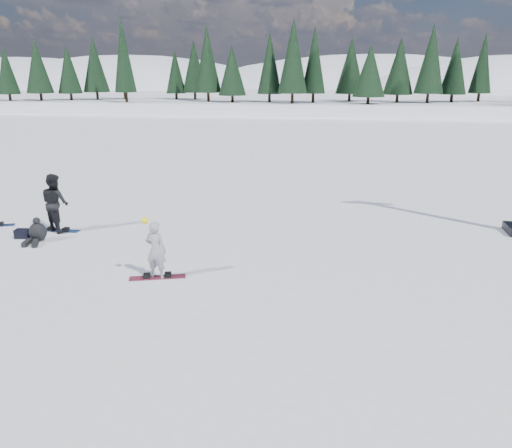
{
  "coord_description": "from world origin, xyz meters",
  "views": [
    {
      "loc": [
        5.34,
        -12.65,
        5.34
      ],
      "look_at": [
        3.29,
        1.0,
        1.1
      ],
      "focal_mm": 35.0,
      "sensor_mm": 36.0,
      "label": 1
    }
  ],
  "objects": [
    {
      "name": "ground",
      "position": [
        0.0,
        0.0,
        0.0
      ],
      "size": [
        420.0,
        420.0,
        0.0
      ],
      "primitive_type": "plane",
      "color": "white",
      "rests_on": "ground"
    },
    {
      "name": "alpine_backdrop",
      "position": [
        -11.72,
        189.16,
        -13.97
      ],
      "size": [
        412.5,
        227.0,
        53.2
      ],
      "color": "white",
      "rests_on": "ground"
    },
    {
      "name": "snowboarder_woman",
      "position": [
        0.86,
        -0.76,
        0.81
      ],
      "size": [
        0.62,
        0.45,
        1.73
      ],
      "rotation": [
        0.0,
        0.0,
        3.01
      ],
      "color": "#A7A7AC",
      "rests_on": "ground"
    },
    {
      "name": "snowboarder_man",
      "position": [
        -3.95,
        2.72,
        1.01
      ],
      "size": [
        1.24,
        1.16,
        2.03
      ],
      "primitive_type": "imported",
      "rotation": [
        0.0,
        0.0,
        2.62
      ],
      "color": "black",
      "rests_on": "ground"
    },
    {
      "name": "seated_rider",
      "position": [
        -4.02,
        1.56,
        0.31
      ],
      "size": [
        0.7,
        1.03,
        0.81
      ],
      "rotation": [
        0.0,
        0.0,
        0.3
      ],
      "color": "black",
      "rests_on": "ground"
    },
    {
      "name": "gear_bag",
      "position": [
        -4.72,
        1.81,
        0.15
      ],
      "size": [
        0.48,
        0.35,
        0.3
      ],
      "primitive_type": "cube",
      "rotation": [
        0.0,
        0.0,
        0.11
      ],
      "color": "black",
      "rests_on": "ground"
    },
    {
      "name": "snowboard_woman",
      "position": [
        0.87,
        -0.76,
        0.01
      ],
      "size": [
        1.52,
        0.69,
        0.03
      ],
      "primitive_type": "cube",
      "rotation": [
        0.0,
        0.0,
        0.28
      ],
      "color": "#9B213B",
      "rests_on": "ground"
    },
    {
      "name": "snowboard_man",
      "position": [
        -3.95,
        2.72,
        0.01
      ],
      "size": [
        1.5,
        0.29,
        0.03
      ],
      "primitive_type": "cube",
      "rotation": [
        0.0,
        0.0,
        -0.0
      ],
      "color": "navy",
      "rests_on": "ground"
    }
  ]
}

